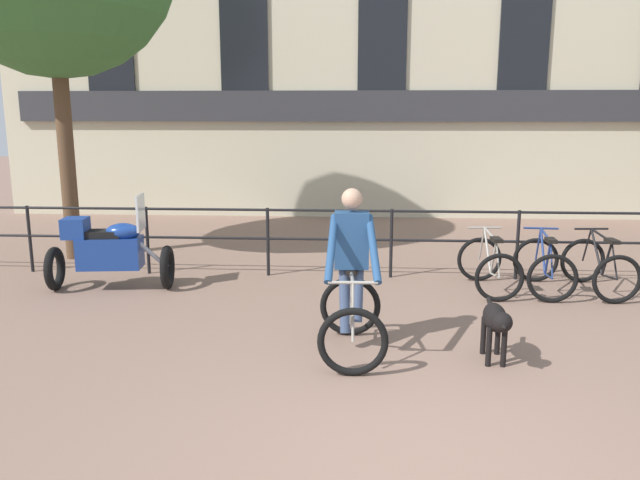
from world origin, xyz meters
The scene contains 9 objects.
ground_plane centered at (0.00, 0.00, 0.00)m, with size 60.00×60.00×0.00m, color #846656.
canal_railing centered at (0.00, 5.20, 0.71)m, with size 15.05×0.05×1.05m.
building_facade centered at (0.00, 10.99, 4.24)m, with size 18.00×0.72×8.51m.
cyclist_with_bike centered at (-0.57, 2.23, 0.76)m, with size 0.72×1.19×1.70m.
dog centered at (0.87, 1.94, 0.44)m, with size 0.24×0.90×0.62m.
parked_motorcycle centered at (-4.00, 4.31, 0.56)m, with size 1.75×0.81×1.35m.
parked_bicycle_near_lamp centered at (1.33, 4.54, 0.36)m, with size 0.73×1.15×0.86m.
parked_bicycle_mid_left centered at (2.09, 4.54, 0.36)m, with size 0.73×1.15×0.86m.
parked_bicycle_mid_right centered at (2.84, 4.54, 0.36)m, with size 0.74×1.16×0.86m.
Camera 1 is at (-0.51, -4.05, 2.48)m, focal length 35.00 mm.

